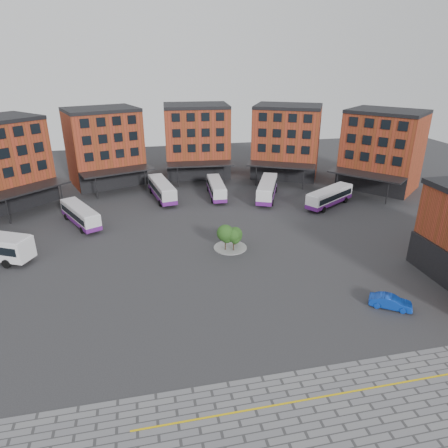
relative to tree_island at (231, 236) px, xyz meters
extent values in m
plane|color=#28282B|center=(-1.99, -11.67, -1.92)|extent=(160.00, 160.00, 0.00)
cube|color=gold|center=(0.01, -25.67, -1.89)|extent=(26.00, 0.15, 0.02)
cube|color=maroon|center=(-33.44, 25.26, 5.08)|extent=(16.35, 16.13, 14.00)
cube|color=black|center=(-30.19, 21.66, 0.08)|extent=(10.00, 9.07, 4.00)
cube|color=black|center=(-30.06, 21.51, 7.28)|extent=(8.60, 7.77, 8.00)
cube|color=black|center=(-28.62, 19.91, 2.08)|extent=(12.61, 11.97, 0.25)
cylinder|color=black|center=(-30.79, 15.53, 0.08)|extent=(0.20, 0.20, 4.00)
cylinder|color=black|center=(-24.03, 21.62, 0.08)|extent=(0.20, 0.20, 4.00)
cube|color=maroon|center=(-17.29, 34.77, 5.08)|extent=(15.55, 13.69, 14.00)
cube|color=black|center=(-15.71, 30.19, 0.08)|extent=(12.45, 4.71, 4.00)
cube|color=black|center=(-17.29, 34.77, 12.38)|extent=(15.65, 13.97, 0.60)
cube|color=black|center=(-15.64, 30.00, 7.28)|extent=(10.87, 3.87, 8.00)
cube|color=black|center=(-14.94, 27.96, 2.08)|extent=(13.72, 8.39, 0.25)
cylinder|color=black|center=(-18.66, 24.78, 0.08)|extent=(0.20, 0.20, 4.00)
cylinder|color=black|center=(-10.06, 27.74, 0.08)|extent=(0.20, 0.20, 4.00)
cube|color=maroon|center=(1.29, 37.22, 5.08)|extent=(13.67, 10.88, 14.00)
cube|color=black|center=(0.95, 32.38, 0.08)|extent=(13.00, 1.41, 4.00)
cube|color=black|center=(1.29, 37.22, 12.38)|extent=(13.69, 11.18, 0.60)
cube|color=black|center=(0.94, 32.18, 7.28)|extent=(11.42, 0.95, 8.00)
cube|color=black|center=(0.79, 30.04, 2.08)|extent=(13.28, 5.30, 0.25)
cylinder|color=black|center=(-3.87, 28.56, 0.08)|extent=(0.20, 0.20, 4.00)
cylinder|color=black|center=(5.20, 27.92, 0.08)|extent=(0.20, 0.20, 4.00)
cube|color=maroon|center=(19.35, 32.21, 5.08)|extent=(16.12, 14.81, 14.00)
cube|color=black|center=(17.15, 27.89, 0.08)|extent=(11.81, 6.35, 4.00)
cube|color=black|center=(19.35, 32.21, 12.38)|extent=(16.26, 15.08, 0.60)
cube|color=black|center=(17.06, 27.71, 7.28)|extent=(10.26, 5.33, 8.00)
cube|color=black|center=(16.08, 25.79, 2.08)|extent=(13.58, 9.82, 0.25)
cylinder|color=black|center=(11.21, 26.26, 0.08)|extent=(0.20, 0.20, 4.00)
cylinder|color=black|center=(19.32, 22.13, 0.08)|extent=(0.20, 0.20, 4.00)
cube|color=maroon|center=(34.02, 20.54, 5.08)|extent=(16.02, 16.39, 14.00)
cube|color=black|center=(30.30, 17.43, 0.08)|extent=(8.74, 10.28, 4.00)
cube|color=black|center=(34.02, 20.54, 12.38)|extent=(16.25, 16.58, 0.60)
cube|color=black|center=(30.15, 17.30, 7.28)|extent=(7.47, 8.86, 8.00)
cube|color=black|center=(28.50, 15.92, 2.08)|extent=(11.73, 12.79, 0.25)
cylinder|color=black|center=(24.20, 18.24, 0.08)|extent=(0.20, 0.20, 4.00)
cylinder|color=black|center=(30.05, 11.27, 0.08)|extent=(0.20, 0.20, 4.00)
cube|color=black|center=(20.91, -13.67, 0.08)|extent=(0.40, 12.00, 4.00)
cylinder|color=gray|center=(0.01, 0.33, -1.86)|extent=(4.40, 4.40, 0.12)
cylinder|color=#332114|center=(-0.79, -0.27, -1.03)|extent=(0.14, 0.14, 1.78)
sphere|color=#1C4115|center=(-0.79, -0.27, 0.57)|extent=(2.21, 2.21, 2.21)
sphere|color=#1C4115|center=(-0.59, -0.42, 0.04)|extent=(1.55, 1.55, 1.55)
cylinder|color=#332114|center=(0.81, 0.93, -1.32)|extent=(0.14, 0.14, 1.19)
sphere|color=#1C4115|center=(0.81, 0.93, -0.25)|extent=(1.95, 1.95, 1.95)
sphere|color=#1C4115|center=(1.01, 0.78, -0.61)|extent=(1.37, 1.37, 1.37)
cylinder|color=#332114|center=(0.21, -0.67, -1.12)|extent=(0.14, 0.14, 1.60)
sphere|color=#1C4115|center=(0.21, -0.67, 0.33)|extent=(1.77, 1.77, 1.77)
sphere|color=#1C4115|center=(0.41, -0.82, -0.15)|extent=(1.24, 1.24, 1.24)
cylinder|color=black|center=(-27.47, 0.71, -1.36)|extent=(1.15, 0.80, 1.11)
cylinder|color=black|center=(-26.22, 3.21, -1.36)|extent=(1.15, 0.80, 1.11)
cube|color=silver|center=(-20.17, 12.96, -0.25)|extent=(6.71, 10.28, 2.30)
cube|color=black|center=(-20.17, 12.96, -0.09)|extent=(6.39, 9.57, 0.89)
cube|color=silver|center=(-20.17, 12.96, 0.94)|extent=(6.44, 9.87, 0.11)
cube|color=black|center=(-22.43, 17.48, -0.04)|extent=(1.84, 1.00, 1.03)
cube|color=#611C7E|center=(-20.17, 12.96, -1.07)|extent=(6.76, 10.33, 0.66)
cylinder|color=black|center=(-22.70, 15.39, -1.45)|extent=(0.67, 0.97, 0.94)
cylinder|color=black|center=(-20.60, 16.44, -1.45)|extent=(0.67, 0.97, 0.94)
cylinder|color=black|center=(-19.75, 9.48, -1.45)|extent=(0.67, 0.97, 0.94)
cylinder|color=black|center=(-17.65, 10.53, -1.45)|extent=(0.67, 0.97, 0.94)
cube|color=silver|center=(-7.34, 22.34, -0.10)|extent=(4.38, 11.56, 2.52)
cube|color=black|center=(-7.34, 22.34, 0.08)|extent=(4.29, 10.68, 0.98)
cube|color=silver|center=(-7.34, 22.34, 1.21)|extent=(4.20, 11.10, 0.12)
cube|color=black|center=(-8.24, 27.81, 0.14)|extent=(2.17, 0.47, 1.13)
cube|color=#611C7E|center=(-7.34, 22.34, -0.99)|extent=(4.42, 11.61, 0.72)
cylinder|color=black|center=(-9.19, 25.69, -1.40)|extent=(0.47, 1.06, 1.03)
cylinder|color=black|center=(-6.66, 26.11, -1.40)|extent=(0.47, 1.06, 1.03)
cylinder|color=black|center=(-8.01, 18.56, -1.40)|extent=(0.47, 1.06, 1.03)
cylinder|color=black|center=(-5.48, 18.98, -1.40)|extent=(0.47, 1.06, 1.03)
cube|color=silver|center=(2.32, 21.43, -0.26)|extent=(2.96, 10.38, 2.28)
cube|color=black|center=(2.32, 21.43, -0.10)|extent=(2.97, 9.56, 0.89)
cube|color=silver|center=(2.32, 21.43, 0.93)|extent=(2.85, 9.96, 0.11)
cube|color=black|center=(2.63, 26.45, -0.05)|extent=(1.98, 0.24, 1.03)
cube|color=#611C7E|center=(2.32, 21.43, -1.08)|extent=(3.01, 10.42, 0.65)
cylinder|color=black|center=(1.36, 24.78, -1.45)|extent=(0.34, 0.95, 0.93)
cylinder|color=black|center=(3.69, 24.64, -1.45)|extent=(0.34, 0.95, 0.93)
cylinder|color=black|center=(0.95, 18.23, -1.45)|extent=(0.34, 0.95, 0.93)
cylinder|color=black|center=(3.28, 18.09, -1.45)|extent=(0.34, 0.95, 0.93)
cube|color=white|center=(10.96, 18.51, -0.06)|extent=(6.99, 11.57, 2.56)
cube|color=black|center=(10.96, 18.51, 0.12)|extent=(6.68, 10.75, 0.99)
cube|color=silver|center=(10.96, 18.51, 1.27)|extent=(6.71, 11.11, 0.13)
cube|color=black|center=(13.22, 23.68, 0.17)|extent=(2.08, 1.00, 1.15)
cube|color=#611C7E|center=(10.96, 18.51, -0.98)|extent=(7.04, 11.62, 0.73)
cylinder|color=black|center=(11.24, 22.40, -1.40)|extent=(0.70, 1.08, 1.04)
cylinder|color=black|center=(13.63, 21.36, -1.40)|extent=(0.70, 1.08, 1.04)
cylinder|color=black|center=(8.30, 15.67, -1.40)|extent=(0.70, 1.08, 1.04)
cylinder|color=black|center=(10.69, 14.62, -1.40)|extent=(0.70, 1.08, 1.04)
cube|color=white|center=(20.12, 12.67, -0.21)|extent=(10.29, 7.66, 2.36)
cube|color=black|center=(20.12, 12.67, -0.04)|extent=(9.60, 7.26, 0.92)
cube|color=silver|center=(20.12, 12.67, 1.03)|extent=(9.88, 7.35, 0.12)
cube|color=black|center=(24.54, 15.42, 0.01)|extent=(1.19, 1.80, 1.06)
cube|color=#611C7E|center=(20.12, 12.67, -1.05)|extent=(10.34, 7.71, 0.68)
cylinder|color=black|center=(22.37, 15.49, -1.44)|extent=(0.97, 0.76, 0.97)
cylinder|color=black|center=(23.64, 13.44, -1.44)|extent=(0.97, 0.76, 0.97)
cylinder|color=black|center=(16.60, 11.90, -1.44)|extent=(0.97, 0.76, 0.97)
cylinder|color=black|center=(17.87, 9.85, -1.44)|extent=(0.97, 0.76, 0.97)
imported|color=#0D39B4|center=(12.72, -16.42, -1.24)|extent=(4.23, 3.43, 1.36)
camera|label=1|loc=(-10.87, -46.04, 21.55)|focal=32.00mm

